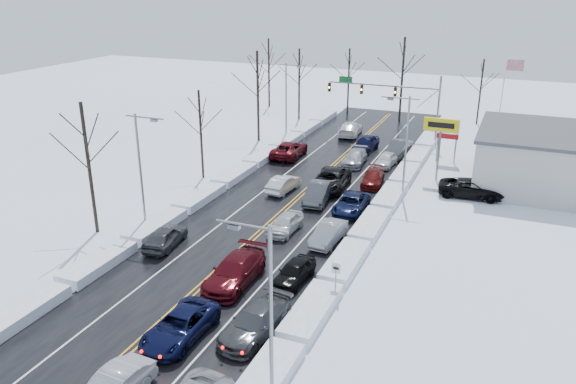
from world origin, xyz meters
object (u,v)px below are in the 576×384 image
at_px(tires_plus_sign, 441,129).
at_px(oncoming_car_0, 283,191).
at_px(flagpole, 504,96).
at_px(traffic_signal_mast, 395,95).

height_order(tires_plus_sign, oncoming_car_0, tires_plus_sign).
xyz_separation_m(flagpole, oncoming_car_0, (-16.99, -22.49, -5.93)).
relative_size(flagpole, oncoming_car_0, 2.30).
height_order(traffic_signal_mast, oncoming_car_0, traffic_signal_mast).
distance_m(traffic_signal_mast, oncoming_car_0, 21.84).
bearing_deg(oncoming_car_0, tires_plus_sign, -140.77).
bearing_deg(flagpole, oncoming_car_0, -127.08).
bearing_deg(tires_plus_sign, traffic_signal_mast, 120.46).
bearing_deg(tires_plus_sign, flagpole, 71.56).
xyz_separation_m(tires_plus_sign, oncoming_car_0, (-12.32, -8.48, -4.99)).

